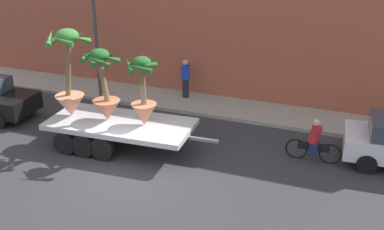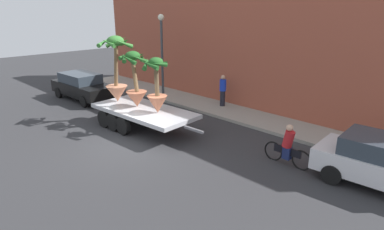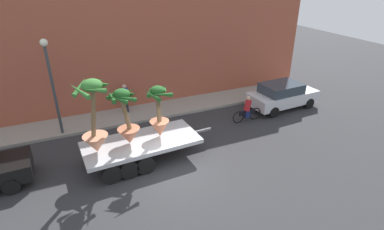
# 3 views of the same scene
# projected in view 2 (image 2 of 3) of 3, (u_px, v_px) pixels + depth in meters

# --- Properties ---
(ground_plane) EXTENTS (60.00, 60.00, 0.00)m
(ground_plane) POSITION_uv_depth(u_px,v_px,m) (131.00, 144.00, 13.44)
(ground_plane) COLOR #2D2D30
(sidewalk) EXTENTS (24.00, 2.20, 0.15)m
(sidewalk) POSITION_uv_depth(u_px,v_px,m) (226.00, 111.00, 17.52)
(sidewalk) COLOR gray
(sidewalk) RESTS_ON ground
(building_facade) EXTENTS (24.00, 1.20, 7.47)m
(building_facade) POSITION_uv_depth(u_px,v_px,m) (248.00, 39.00, 17.52)
(building_facade) COLOR #9E4C38
(building_facade) RESTS_ON ground
(flatbed_trailer) EXTENTS (6.10, 2.53, 0.98)m
(flatbed_trailer) POSITION_uv_depth(u_px,v_px,m) (140.00, 113.00, 15.03)
(flatbed_trailer) COLOR #B7BABF
(flatbed_trailer) RESTS_ON ground
(potted_palm_rear) EXTENTS (1.23, 1.27, 2.40)m
(potted_palm_rear) POSITION_uv_depth(u_px,v_px,m) (157.00, 90.00, 13.93)
(potted_palm_rear) COLOR #B26647
(potted_palm_rear) RESTS_ON flatbed_trailer
(potted_palm_middle) EXTENTS (1.25, 1.29, 2.53)m
(potted_palm_middle) POSITION_uv_depth(u_px,v_px,m) (135.00, 83.00, 14.83)
(potted_palm_middle) COLOR #B26647
(potted_palm_middle) RESTS_ON flatbed_trailer
(potted_palm_front) EXTENTS (1.54, 1.59, 3.14)m
(potted_palm_front) POSITION_uv_depth(u_px,v_px,m) (116.00, 74.00, 15.52)
(potted_palm_front) COLOR tan
(potted_palm_front) RESTS_ON flatbed_trailer
(cyclist) EXTENTS (1.84, 0.34, 1.54)m
(cyclist) POSITION_uv_depth(u_px,v_px,m) (288.00, 147.00, 11.53)
(cyclist) COLOR black
(cyclist) RESTS_ON ground
(trailing_car) EXTENTS (4.63, 2.02, 1.58)m
(trailing_car) POSITION_uv_depth(u_px,v_px,m) (82.00, 86.00, 19.75)
(trailing_car) COLOR black
(trailing_car) RESTS_ON ground
(pedestrian_near_gate) EXTENTS (0.36, 0.36, 1.71)m
(pedestrian_near_gate) POSITION_uv_depth(u_px,v_px,m) (223.00, 90.00, 17.90)
(pedestrian_near_gate) COLOR black
(pedestrian_near_gate) RESTS_ON sidewalk
(street_lamp) EXTENTS (0.36, 0.36, 4.83)m
(street_lamp) POSITION_uv_depth(u_px,v_px,m) (162.00, 46.00, 18.83)
(street_lamp) COLOR #383D42
(street_lamp) RESTS_ON sidewalk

